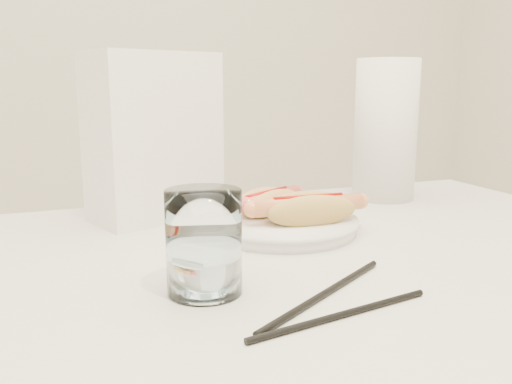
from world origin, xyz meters
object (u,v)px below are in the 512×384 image
object	(u,v)px
hotdog_right	(308,210)
paper_towel_roll	(385,130)
plate	(282,226)
napkin_box	(154,137)
water_glass	(204,242)
table	(284,305)
hotdog_left	(267,203)

from	to	relation	value
hotdog_right	paper_towel_roll	size ratio (longest dim) A/B	0.65
plate	hotdog_right	world-z (taller)	hotdog_right
paper_towel_roll	napkin_box	bearing A→B (deg)	179.38
water_glass	hotdog_right	bearing A→B (deg)	37.83
hotdog_right	napkin_box	xyz separation A→B (m)	(-0.19, 0.19, 0.10)
table	plate	size ratio (longest dim) A/B	5.38
hotdog_left	water_glass	distance (m)	0.28
hotdog_right	paper_towel_roll	world-z (taller)	paper_towel_roll
hotdog_left	paper_towel_roll	bearing A→B (deg)	-7.73
water_glass	paper_towel_roll	xyz separation A→B (m)	(0.46, 0.35, 0.08)
water_glass	table	bearing A→B (deg)	27.24
table	hotdog_right	bearing A→B (deg)	49.87
table	hotdog_right	distance (m)	0.16
napkin_box	table	bearing A→B (deg)	-89.59
plate	paper_towel_roll	world-z (taller)	paper_towel_roll
table	plate	xyz separation A→B (m)	(0.05, 0.13, 0.07)
plate	water_glass	bearing A→B (deg)	-132.43
paper_towel_roll	hotdog_right	bearing A→B (deg)	-143.50
hotdog_left	hotdog_right	distance (m)	0.08
plate	napkin_box	world-z (taller)	napkin_box
plate	hotdog_left	bearing A→B (deg)	103.68
napkin_box	paper_towel_roll	xyz separation A→B (m)	(0.45, -0.00, -0.00)
hotdog_right	plate	bearing A→B (deg)	130.37
table	plate	world-z (taller)	plate
table	hotdog_right	xyz separation A→B (m)	(0.08, 0.09, 0.10)
hotdog_right	hotdog_left	bearing A→B (deg)	118.79
hotdog_right	water_glass	distance (m)	0.25
hotdog_right	paper_towel_roll	xyz separation A→B (m)	(0.26, 0.19, 0.09)
napkin_box	plate	bearing A→B (deg)	-65.35
hotdog_left	napkin_box	distance (m)	0.22
table	napkin_box	distance (m)	0.37
water_glass	plate	bearing A→B (deg)	47.57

